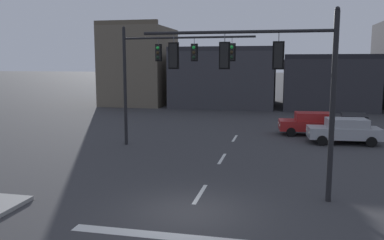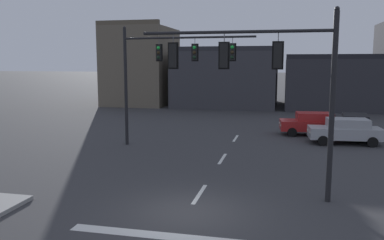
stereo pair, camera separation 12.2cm
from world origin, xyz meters
The scene contains 9 objects.
ground_plane centered at (0.00, 0.00, 0.00)m, with size 400.00×400.00×0.00m, color #353538.
stop_bar_paint centered at (0.00, -2.00, 0.00)m, with size 6.40×0.50×0.01m, color silver.
lane_centreline centered at (0.00, 2.00, 0.00)m, with size 0.16×26.40×0.01m.
signal_mast_near_side centered at (2.54, 2.25, 4.74)m, with size 7.19×0.35×7.05m.
signal_mast_far_side centered at (-3.90, 10.33, 4.99)m, with size 8.05×0.61×7.28m.
car_lot_nearside centered at (5.16, 16.44, 0.86)m, with size 4.57×2.21×1.61m.
car_lot_middle centered at (6.98, 13.70, 0.86)m, with size 4.56×2.17×1.61m.
car_lot_farside centered at (7.91, 16.13, 0.86)m, with size 2.27×4.59×1.61m.
building_row centered at (4.06, 35.76, 3.96)m, with size 40.49×12.95×10.26m.
Camera 2 is at (3.09, -12.86, 5.11)m, focal length 37.62 mm.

